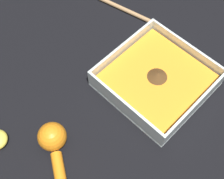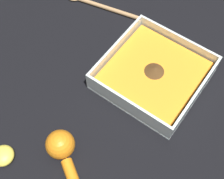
% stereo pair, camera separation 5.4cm
% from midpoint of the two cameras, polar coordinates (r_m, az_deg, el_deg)
% --- Properties ---
extents(ground_plane, '(4.00, 4.00, 0.00)m').
position_cam_midpoint_polar(ground_plane, '(0.77, 11.64, -1.77)').
color(ground_plane, black).
extents(square_dish, '(0.23, 0.23, 0.06)m').
position_cam_midpoint_polar(square_dish, '(0.77, 10.13, 1.61)').
color(square_dish, silver).
rests_on(square_dish, ground_plane).
extents(lemon_squeezer, '(0.13, 0.18, 0.06)m').
position_cam_midpoint_polar(lemon_squeezer, '(0.68, -8.23, -10.61)').
color(lemon_squeezer, orange).
rests_on(lemon_squeezer, ground_plane).
extents(wooden_spoon, '(0.07, 0.23, 0.01)m').
position_cam_midpoint_polar(wooden_spoon, '(0.93, 1.89, 15.22)').
color(wooden_spoon, tan).
rests_on(wooden_spoon, ground_plane).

